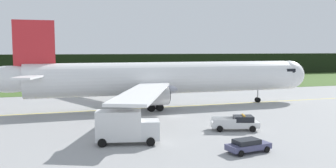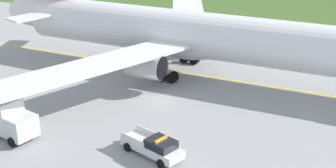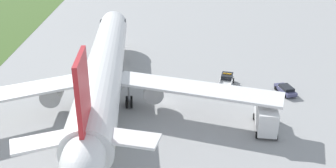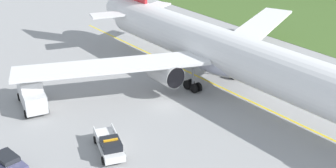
{
  "view_description": "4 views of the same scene",
  "coord_description": "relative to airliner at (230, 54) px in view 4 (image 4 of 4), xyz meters",
  "views": [
    {
      "loc": [
        -14.91,
        -49.23,
        9.88
      ],
      "look_at": [
        2.57,
        10.05,
        3.79
      ],
      "focal_mm": 37.77,
      "sensor_mm": 36.0,
      "label": 1
    },
    {
      "loc": [
        21.08,
        -41.22,
        20.47
      ],
      "look_at": [
        2.37,
        -2.24,
        2.86
      ],
      "focal_mm": 50.25,
      "sensor_mm": 36.0,
      "label": 2
    },
    {
      "loc": [
        -51.4,
        1.8,
        25.58
      ],
      "look_at": [
        1.88,
        -1.06,
        2.03
      ],
      "focal_mm": 40.73,
      "sensor_mm": 36.0,
      "label": 3
    },
    {
      "loc": [
        38.01,
        -28.09,
        23.79
      ],
      "look_at": [
        3.49,
        -2.48,
        4.49
      ],
      "focal_mm": 47.28,
      "sensor_mm": 36.0,
      "label": 4
    }
  ],
  "objects": [
    {
      "name": "airliner",
      "position": [
        0.0,
        0.0,
        0.0
      ],
      "size": [
        56.28,
        48.32,
        14.26
      ],
      "color": "white",
      "rests_on": "ground"
    },
    {
      "name": "catering_truck",
      "position": [
        -10.53,
        -21.55,
        -3.04
      ],
      "size": [
        6.89,
        3.71,
        3.67
      ],
      "color": "silver",
      "rests_on": "ground"
    },
    {
      "name": "ops_pickup_truck",
      "position": [
        3.6,
        -19.21,
        -3.98
      ],
      "size": [
        6.08,
        3.57,
        1.94
      ],
      "color": "silver",
      "rests_on": "ground"
    },
    {
      "name": "taxiway_centerline_main",
      "position": [
        0.53,
        0.01,
        -4.88
      ],
      "size": [
        73.92,
        1.83,
        0.01
      ],
      "primitive_type": "cube",
      "rotation": [
        0.0,
        0.0,
        0.02
      ],
      "color": "yellow",
      "rests_on": "ground"
    },
    {
      "name": "staff_car",
      "position": [
        0.25,
        -27.98,
        -4.18
      ],
      "size": [
        4.59,
        2.52,
        1.3
      ],
      "color": "#46466B",
      "rests_on": "ground"
    },
    {
      "name": "ground",
      "position": [
        -1.6,
        -8.39,
        -4.88
      ],
      "size": [
        320.0,
        320.0,
        0.0
      ],
      "primitive_type": "plane",
      "color": "#979898"
    }
  ]
}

